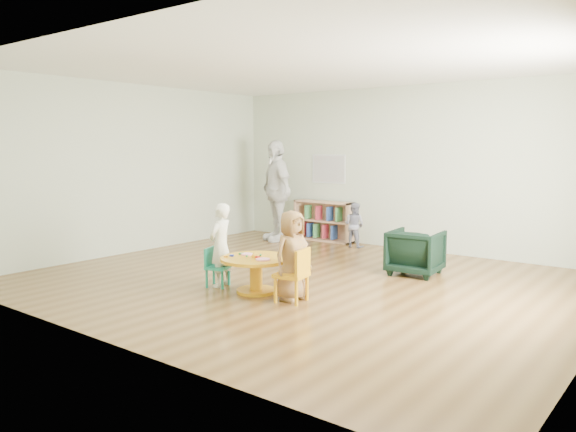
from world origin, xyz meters
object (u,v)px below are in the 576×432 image
at_px(armchair, 415,252).
at_px(child_right, 292,255).
at_px(kid_chair_left, 215,266).
at_px(adult_caretaker, 276,191).
at_px(kid_chair_right, 295,273).
at_px(child_left, 221,245).
at_px(bookshelf, 324,221).
at_px(toddler, 354,225).
at_px(activity_table, 256,268).

distance_m(armchair, child_right, 2.17).
bearing_deg(kid_chair_left, adult_caretaker, -174.16).
xyz_separation_m(kid_chair_right, child_left, (-1.19, 0.01, 0.20)).
bearing_deg(bookshelf, kid_chair_right, -60.32).
bearing_deg(bookshelf, toddler, -18.95).
bearing_deg(armchair, activity_table, 56.72).
relative_size(kid_chair_left, toddler, 0.63).
bearing_deg(adult_caretaker, activity_table, -26.37).
distance_m(child_left, child_right, 1.10).
height_order(kid_chair_right, child_left, child_left).
distance_m(child_left, toddler, 3.45).
height_order(activity_table, toddler, toddler).
height_order(activity_table, bookshelf, bookshelf).
height_order(kid_chair_left, toddler, toddler).
bearing_deg(toddler, bookshelf, -18.08).
bearing_deg(child_right, toddler, 28.04).
xyz_separation_m(kid_chair_left, child_left, (0.05, 0.05, 0.26)).
relative_size(armchair, child_right, 0.66).
bearing_deg(activity_table, child_right, 0.61).
height_order(armchair, toddler, toddler).
relative_size(activity_table, toddler, 1.10).
distance_m(activity_table, child_left, 0.60).
bearing_deg(bookshelf, child_right, -60.99).
distance_m(armchair, child_left, 2.72).
xyz_separation_m(toddler, adult_caretaker, (-1.55, -0.28, 0.55)).
bearing_deg(child_left, kid_chair_left, -53.85).
xyz_separation_m(bookshelf, child_left, (0.94, -3.73, 0.17)).
relative_size(activity_table, kid_chair_right, 1.39).
height_order(armchair, child_left, child_left).
xyz_separation_m(child_right, adult_caretaker, (-2.75, 3.11, 0.42)).
bearing_deg(child_right, kid_chair_right, -116.09).
bearing_deg(armchair, child_right, 69.52).
height_order(kid_chair_right, bookshelf, bookshelf).
distance_m(kid_chair_right, bookshelf, 4.31).
bearing_deg(kid_chair_right, kid_chair_left, 82.12).
distance_m(activity_table, adult_caretaker, 3.87).
bearing_deg(armchair, bookshelf, -36.51).
relative_size(kid_chair_right, child_right, 0.60).
bearing_deg(bookshelf, activity_table, -67.93).
relative_size(kid_chair_left, child_left, 0.47).
relative_size(child_right, adult_caretaker, 0.55).
distance_m(activity_table, kid_chair_left, 0.61).
distance_m(kid_chair_right, child_left, 1.21).
xyz_separation_m(child_left, child_right, (1.10, 0.05, -0.01)).
bearing_deg(adult_caretaker, armchair, 11.17).
xyz_separation_m(activity_table, kid_chair_right, (0.64, -0.06, 0.03)).
relative_size(kid_chair_right, armchair, 0.91).
relative_size(kid_chair_right, toddler, 0.79).
bearing_deg(kid_chair_left, child_left, 116.38).
bearing_deg(bookshelf, armchair, -31.43).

